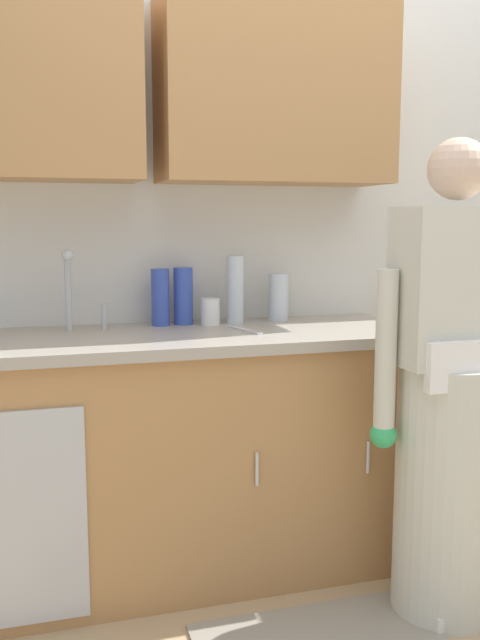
# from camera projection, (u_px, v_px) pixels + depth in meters

# --- Properties ---
(kitchen_wall_with_uppers) EXTENTS (4.80, 0.44, 2.70)m
(kitchen_wall_with_uppers) POSITION_uv_depth(u_px,v_px,m) (243.00, 191.00, 2.92)
(kitchen_wall_with_uppers) COLOR silver
(kitchen_wall_with_uppers) RESTS_ON ground
(counter_cabinet) EXTENTS (1.90, 0.62, 0.90)m
(counter_cabinet) POSITION_uv_depth(u_px,v_px,m) (160.00, 460.00, 2.67)
(counter_cabinet) COLOR #B27F4C
(counter_cabinet) RESTS_ON ground
(countertop) EXTENTS (1.96, 0.66, 0.04)m
(countertop) POSITION_uv_depth(u_px,v_px,m) (159.00, 339.00, 2.60)
(countertop) COLOR #A8A093
(countertop) RESTS_ON counter_cabinet
(sink) EXTENTS (0.50, 0.36, 0.35)m
(sink) POSITION_uv_depth(u_px,v_px,m) (83.00, 341.00, 2.53)
(sink) COLOR #B7BABF
(sink) RESTS_ON counter_cabinet
(person_at_sink) EXTENTS (0.55, 0.34, 1.62)m
(person_at_sink) POSITION_uv_depth(u_px,v_px,m) (448.00, 419.00, 2.37)
(person_at_sink) COLOR white
(person_at_sink) RESTS_ON ground
(bottle_water_short) EXTENTS (0.07, 0.07, 0.23)m
(bottle_water_short) POSITION_uv_depth(u_px,v_px,m) (160.00, 297.00, 2.78)
(bottle_water_short) COLOR #334CB2
(bottle_water_short) RESTS_ON countertop
(bottle_dish_liquid) EXTENTS (0.07, 0.07, 0.27)m
(bottle_dish_liquid) POSITION_uv_depth(u_px,v_px,m) (235.00, 290.00, 2.84)
(bottle_dish_liquid) COLOR silver
(bottle_dish_liquid) RESTS_ON countertop
(bottle_water_tall) EXTENTS (0.08, 0.08, 0.20)m
(bottle_water_tall) POSITION_uv_depth(u_px,v_px,m) (278.00, 297.00, 2.92)
(bottle_water_tall) COLOR silver
(bottle_water_tall) RESTS_ON countertop
(bottle_soap) EXTENTS (0.08, 0.08, 0.23)m
(bottle_soap) POSITION_uv_depth(u_px,v_px,m) (183.00, 296.00, 2.82)
(bottle_soap) COLOR #334CB2
(bottle_soap) RESTS_ON countertop
(cup_by_sink) EXTENTS (0.08, 0.08, 0.11)m
(cup_by_sink) POSITION_uv_depth(u_px,v_px,m) (210.00, 312.00, 2.81)
(cup_by_sink) COLOR white
(cup_by_sink) RESTS_ON countertop
(knife_on_counter) EXTENTS (0.08, 0.24, 0.01)m
(knife_on_counter) POSITION_uv_depth(u_px,v_px,m) (244.00, 330.00, 2.67)
(knife_on_counter) COLOR silver
(knife_on_counter) RESTS_ON countertop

